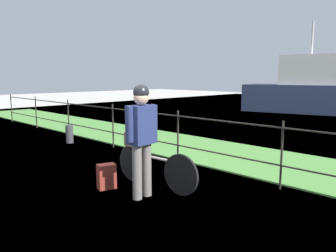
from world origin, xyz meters
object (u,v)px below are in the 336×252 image
at_px(cyclist_person, 142,131).
at_px(moored_boat_near, 309,92).
at_px(terrier_dog, 138,128).
at_px(mooring_bollard, 69,134).
at_px(backpack_on_paving, 106,176).
at_px(wooden_crate, 138,139).
at_px(bicycle_main, 154,167).

relative_size(cyclist_person, moored_boat_near, 0.26).
relative_size(terrier_dog, mooring_bollard, 0.66).
bearing_deg(backpack_on_paving, cyclist_person, 118.00).
bearing_deg(backpack_on_paving, moored_boat_near, -154.01).
bearing_deg(terrier_dog, wooden_crate, -176.12).
distance_m(bicycle_main, terrier_dog, 0.71).
xyz_separation_m(terrier_dog, moored_boat_near, (-2.52, 13.18, 0.09)).
relative_size(bicycle_main, backpack_on_paving, 4.23).
bearing_deg(wooden_crate, cyclist_person, -35.06).
bearing_deg(backpack_on_paving, bicycle_main, 155.40).
distance_m(bicycle_main, wooden_crate, 0.57).
relative_size(bicycle_main, wooden_crate, 4.57).
xyz_separation_m(cyclist_person, moored_boat_near, (-3.08, 13.59, 0.03)).
distance_m(terrier_dog, backpack_on_paving, 0.94).
bearing_deg(wooden_crate, terrier_dog, 3.88).
bearing_deg(moored_boat_near, backpack_on_paving, -80.19).
bearing_deg(wooden_crate, bicycle_main, 3.88).
bearing_deg(moored_boat_near, wooden_crate, -79.28).
bearing_deg(terrier_dog, backpack_on_paving, -104.38).
relative_size(bicycle_main, cyclist_person, 1.00).
distance_m(cyclist_person, moored_boat_near, 13.94).
relative_size(backpack_on_paving, mooring_bollard, 0.82).
bearing_deg(backpack_on_paving, terrier_dog, -178.19).
distance_m(backpack_on_paving, mooring_bollard, 4.08).
height_order(bicycle_main, cyclist_person, cyclist_person).
bearing_deg(mooring_bollard, cyclist_person, -16.04).
height_order(wooden_crate, mooring_bollard, wooden_crate).
relative_size(wooden_crate, mooring_bollard, 0.76).
relative_size(wooden_crate, backpack_on_paving, 0.92).
relative_size(terrier_dog, cyclist_person, 0.19).
bearing_deg(terrier_dog, moored_boat_near, 100.82).
xyz_separation_m(wooden_crate, moored_boat_near, (-2.49, 13.18, 0.28)).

